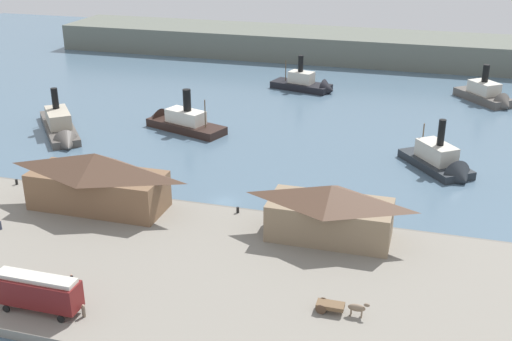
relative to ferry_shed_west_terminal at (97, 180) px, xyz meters
name	(u,v)px	position (x,y,z in m)	size (l,w,h in m)	color
ground_plane	(224,202)	(17.07, 9.45, -5.72)	(320.00, 320.00, 0.00)	slate
quay_promenade	(170,267)	(17.07, -12.55, -5.12)	(110.00, 36.00, 1.20)	gray
seawall_edge	(217,209)	(17.07, 5.85, -5.22)	(110.00, 0.80, 1.00)	#666159
ferry_shed_west_terminal	(97,180)	(0.00, 0.00, 0.00)	(21.06, 8.50, 8.91)	brown
ferry_shed_customs_shed	(330,211)	(35.71, 0.43, -0.52)	(17.31, 8.45, 7.90)	#847056
street_tram	(38,291)	(6.94, -26.29, -1.87)	(10.11, 2.96, 4.59)	maroon
horse_cart	(339,306)	(40.00, -17.25, -3.61)	(6.03, 1.64, 1.87)	brown
pedestrian_walking_west	(72,280)	(7.67, -20.63, -3.80)	(0.39, 0.39, 1.58)	#232328
pedestrian_by_tram	(84,311)	(12.40, -26.00, -3.78)	(0.40, 0.40, 1.63)	#6B5B4C
pedestrian_standing_center	(0,225)	(-10.10, -10.56, -3.84)	(0.37, 0.37, 1.51)	#33384C
mooring_post_east	(238,210)	(21.06, 4.10, -4.07)	(0.44, 0.44, 0.90)	black
mooring_post_west	(17,182)	(-17.71, 3.91, -4.07)	(0.44, 0.44, 0.90)	black
ferry_mid_harbor	(308,85)	(16.06, 79.60, -4.19)	(17.74, 9.65, 10.72)	black
ferry_approaching_east	(442,163)	(50.54, 32.54, -4.14)	(14.66, 16.61, 11.59)	#23282D
ferry_moored_west	(179,121)	(-4.30, 41.70, -4.11)	(20.27, 11.60, 10.85)	black
ferry_moored_east	(61,128)	(-26.17, 30.76, -4.16)	(20.01, 22.70, 10.76)	#514C47
ferry_approaching_west	(488,96)	(60.39, 80.62, -3.93)	(14.74, 16.43, 10.75)	#514C47
far_headland	(337,46)	(17.07, 119.45, -1.72)	(180.00, 24.00, 8.00)	#60665B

